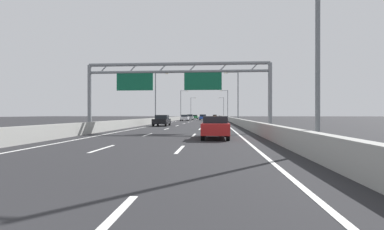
# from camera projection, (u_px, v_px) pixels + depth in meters

# --- Properties ---
(ground_plane) EXTENTS (260.00, 260.00, 0.00)m
(ground_plane) POSITION_uv_depth(u_px,v_px,m) (205.00, 119.00, 100.44)
(ground_plane) COLOR #262628
(lane_dash_left_1) EXTENTS (0.16, 3.00, 0.01)m
(lane_dash_left_1) POSITION_uv_depth(u_px,v_px,m) (102.00, 149.00, 13.34)
(lane_dash_left_1) COLOR white
(lane_dash_left_1) RESTS_ON ground_plane
(lane_dash_left_2) EXTENTS (0.16, 3.00, 0.01)m
(lane_dash_left_2) POSITION_uv_depth(u_px,v_px,m) (147.00, 135.00, 22.32)
(lane_dash_left_2) COLOR white
(lane_dash_left_2) RESTS_ON ground_plane
(lane_dash_left_3) EXTENTS (0.16, 3.00, 0.01)m
(lane_dash_left_3) POSITION_uv_depth(u_px,v_px,m) (167.00, 129.00, 31.29)
(lane_dash_left_3) COLOR white
(lane_dash_left_3) RESTS_ON ground_plane
(lane_dash_left_4) EXTENTS (0.16, 3.00, 0.01)m
(lane_dash_left_4) POSITION_uv_depth(u_px,v_px,m) (177.00, 126.00, 40.26)
(lane_dash_left_4) COLOR white
(lane_dash_left_4) RESTS_ON ground_plane
(lane_dash_left_5) EXTENTS (0.16, 3.00, 0.01)m
(lane_dash_left_5) POSITION_uv_depth(u_px,v_px,m) (184.00, 124.00, 49.24)
(lane_dash_left_5) COLOR white
(lane_dash_left_5) RESTS_ON ground_plane
(lane_dash_left_6) EXTENTS (0.16, 3.00, 0.01)m
(lane_dash_left_6) POSITION_uv_depth(u_px,v_px,m) (189.00, 122.00, 58.21)
(lane_dash_left_6) COLOR white
(lane_dash_left_6) RESTS_ON ground_plane
(lane_dash_left_7) EXTENTS (0.16, 3.00, 0.01)m
(lane_dash_left_7) POSITION_uv_depth(u_px,v_px,m) (192.00, 121.00, 67.18)
(lane_dash_left_7) COLOR white
(lane_dash_left_7) RESTS_ON ground_plane
(lane_dash_left_8) EXTENTS (0.16, 3.00, 0.01)m
(lane_dash_left_8) POSITION_uv_depth(u_px,v_px,m) (195.00, 120.00, 76.16)
(lane_dash_left_8) COLOR white
(lane_dash_left_8) RESTS_ON ground_plane
(lane_dash_left_9) EXTENTS (0.16, 3.00, 0.01)m
(lane_dash_left_9) POSITION_uv_depth(u_px,v_px,m) (197.00, 120.00, 85.13)
(lane_dash_left_9) COLOR white
(lane_dash_left_9) RESTS_ON ground_plane
(lane_dash_left_10) EXTENTS (0.16, 3.00, 0.01)m
(lane_dash_left_10) POSITION_uv_depth(u_px,v_px,m) (198.00, 119.00, 94.10)
(lane_dash_left_10) COLOR white
(lane_dash_left_10) RESTS_ON ground_plane
(lane_dash_left_11) EXTENTS (0.16, 3.00, 0.01)m
(lane_dash_left_11) POSITION_uv_depth(u_px,v_px,m) (200.00, 119.00, 103.08)
(lane_dash_left_11) COLOR white
(lane_dash_left_11) RESTS_ON ground_plane
(lane_dash_left_12) EXTENTS (0.16, 3.00, 0.01)m
(lane_dash_left_12) POSITION_uv_depth(u_px,v_px,m) (201.00, 118.00, 112.05)
(lane_dash_left_12) COLOR white
(lane_dash_left_12) RESTS_ON ground_plane
(lane_dash_left_13) EXTENTS (0.16, 3.00, 0.01)m
(lane_dash_left_13) POSITION_uv_depth(u_px,v_px,m) (202.00, 118.00, 121.02)
(lane_dash_left_13) COLOR white
(lane_dash_left_13) RESTS_ON ground_plane
(lane_dash_left_14) EXTENTS (0.16, 3.00, 0.01)m
(lane_dash_left_14) POSITION_uv_depth(u_px,v_px,m) (203.00, 118.00, 130.00)
(lane_dash_left_14) COLOR white
(lane_dash_left_14) RESTS_ON ground_plane
(lane_dash_left_15) EXTENTS (0.16, 3.00, 0.01)m
(lane_dash_left_15) POSITION_uv_depth(u_px,v_px,m) (204.00, 118.00, 138.97)
(lane_dash_left_15) COLOR white
(lane_dash_left_15) RESTS_ON ground_plane
(lane_dash_left_16) EXTENTS (0.16, 3.00, 0.01)m
(lane_dash_left_16) POSITION_uv_depth(u_px,v_px,m) (204.00, 117.00, 147.94)
(lane_dash_left_16) COLOR white
(lane_dash_left_16) RESTS_ON ground_plane
(lane_dash_left_17) EXTENTS (0.16, 3.00, 0.01)m
(lane_dash_left_17) POSITION_uv_depth(u_px,v_px,m) (205.00, 117.00, 156.92)
(lane_dash_left_17) COLOR white
(lane_dash_left_17) RESTS_ON ground_plane
(lane_dash_right_0) EXTENTS (0.16, 3.00, 0.01)m
(lane_dash_right_0) POSITION_uv_depth(u_px,v_px,m) (105.00, 226.00, 4.09)
(lane_dash_right_0) COLOR white
(lane_dash_right_0) RESTS_ON ground_plane
(lane_dash_right_1) EXTENTS (0.16, 3.00, 0.01)m
(lane_dash_right_1) POSITION_uv_depth(u_px,v_px,m) (180.00, 149.00, 13.07)
(lane_dash_right_1) COLOR white
(lane_dash_right_1) RESTS_ON ground_plane
(lane_dash_right_2) EXTENTS (0.16, 3.00, 0.01)m
(lane_dash_right_2) POSITION_uv_depth(u_px,v_px,m) (194.00, 135.00, 22.04)
(lane_dash_right_2) COLOR white
(lane_dash_right_2) RESTS_ON ground_plane
(lane_dash_right_3) EXTENTS (0.16, 3.00, 0.01)m
(lane_dash_right_3) POSITION_uv_depth(u_px,v_px,m) (200.00, 129.00, 31.01)
(lane_dash_right_3) COLOR white
(lane_dash_right_3) RESTS_ON ground_plane
(lane_dash_right_4) EXTENTS (0.16, 3.00, 0.01)m
(lane_dash_right_4) POSITION_uv_depth(u_px,v_px,m) (203.00, 126.00, 39.99)
(lane_dash_right_4) COLOR white
(lane_dash_right_4) RESTS_ON ground_plane
(lane_dash_right_5) EXTENTS (0.16, 3.00, 0.01)m
(lane_dash_right_5) POSITION_uv_depth(u_px,v_px,m) (205.00, 124.00, 48.96)
(lane_dash_right_5) COLOR white
(lane_dash_right_5) RESTS_ON ground_plane
(lane_dash_right_6) EXTENTS (0.16, 3.00, 0.01)m
(lane_dash_right_6) POSITION_uv_depth(u_px,v_px,m) (207.00, 122.00, 57.93)
(lane_dash_right_6) COLOR white
(lane_dash_right_6) RESTS_ON ground_plane
(lane_dash_right_7) EXTENTS (0.16, 3.00, 0.01)m
(lane_dash_right_7) POSITION_uv_depth(u_px,v_px,m) (208.00, 121.00, 66.91)
(lane_dash_right_7) COLOR white
(lane_dash_right_7) RESTS_ON ground_plane
(lane_dash_right_8) EXTENTS (0.16, 3.00, 0.01)m
(lane_dash_right_8) POSITION_uv_depth(u_px,v_px,m) (208.00, 120.00, 75.88)
(lane_dash_right_8) COLOR white
(lane_dash_right_8) RESTS_ON ground_plane
(lane_dash_right_9) EXTENTS (0.16, 3.00, 0.01)m
(lane_dash_right_9) POSITION_uv_depth(u_px,v_px,m) (209.00, 120.00, 84.85)
(lane_dash_right_9) COLOR white
(lane_dash_right_9) RESTS_ON ground_plane
(lane_dash_right_10) EXTENTS (0.16, 3.00, 0.01)m
(lane_dash_right_10) POSITION_uv_depth(u_px,v_px,m) (210.00, 119.00, 93.83)
(lane_dash_right_10) COLOR white
(lane_dash_right_10) RESTS_ON ground_plane
(lane_dash_right_11) EXTENTS (0.16, 3.00, 0.01)m
(lane_dash_right_11) POSITION_uv_depth(u_px,v_px,m) (210.00, 119.00, 102.80)
(lane_dash_right_11) COLOR white
(lane_dash_right_11) RESTS_ON ground_plane
(lane_dash_right_12) EXTENTS (0.16, 3.00, 0.01)m
(lane_dash_right_12) POSITION_uv_depth(u_px,v_px,m) (210.00, 118.00, 111.77)
(lane_dash_right_12) COLOR white
(lane_dash_right_12) RESTS_ON ground_plane
(lane_dash_right_13) EXTENTS (0.16, 3.00, 0.01)m
(lane_dash_right_13) POSITION_uv_depth(u_px,v_px,m) (211.00, 118.00, 120.75)
(lane_dash_right_13) COLOR white
(lane_dash_right_13) RESTS_ON ground_plane
(lane_dash_right_14) EXTENTS (0.16, 3.00, 0.01)m
(lane_dash_right_14) POSITION_uv_depth(u_px,v_px,m) (211.00, 118.00, 129.72)
(lane_dash_right_14) COLOR white
(lane_dash_right_14) RESTS_ON ground_plane
(lane_dash_right_15) EXTENTS (0.16, 3.00, 0.01)m
(lane_dash_right_15) POSITION_uv_depth(u_px,v_px,m) (211.00, 118.00, 138.69)
(lane_dash_right_15) COLOR white
(lane_dash_right_15) RESTS_ON ground_plane
(lane_dash_right_16) EXTENTS (0.16, 3.00, 0.01)m
(lane_dash_right_16) POSITION_uv_depth(u_px,v_px,m) (211.00, 117.00, 147.67)
(lane_dash_right_16) COLOR white
(lane_dash_right_16) RESTS_ON ground_plane
(lane_dash_right_17) EXTENTS (0.16, 3.00, 0.01)m
(lane_dash_right_17) POSITION_uv_depth(u_px,v_px,m) (211.00, 117.00, 156.64)
(lane_dash_right_17) COLOR white
(lane_dash_right_17) RESTS_ON ground_plane
(edge_line_left) EXTENTS (0.16, 176.00, 0.01)m
(edge_line_left) POSITION_uv_depth(u_px,v_px,m) (186.00, 119.00, 88.88)
(edge_line_left) COLOR white
(edge_line_left) RESTS_ON ground_plane
(edge_line_right) EXTENTS (0.16, 176.00, 0.01)m
(edge_line_right) POSITION_uv_depth(u_px,v_px,m) (221.00, 119.00, 88.08)
(edge_line_right) COLOR white
(edge_line_right) RESTS_ON ground_plane
(barrier_left) EXTENTS (0.45, 220.00, 0.95)m
(barrier_left) POSITION_uv_depth(u_px,v_px,m) (188.00, 117.00, 110.94)
(barrier_left) COLOR #9E9E99
(barrier_left) RESTS_ON ground_plane
(barrier_right) EXTENTS (0.45, 220.00, 0.95)m
(barrier_right) POSITION_uv_depth(u_px,v_px,m) (224.00, 117.00, 109.88)
(barrier_right) COLOR #9E9E99
(barrier_right) RESTS_ON ground_plane
(sign_gantry) EXTENTS (16.99, 0.36, 6.36)m
(sign_gantry) POSITION_uv_depth(u_px,v_px,m) (176.00, 79.00, 26.48)
(sign_gantry) COLOR gray
(sign_gantry) RESTS_ON ground_plane
(streetlamp_right_near) EXTENTS (2.58, 0.28, 9.50)m
(streetlamp_right_near) POSITION_uv_depth(u_px,v_px,m) (312.00, 24.00, 12.23)
(streetlamp_right_near) COLOR slate
(streetlamp_right_near) RESTS_ON ground_plane
(streetlamp_left_mid) EXTENTS (2.58, 0.28, 9.50)m
(streetlamp_left_mid) POSITION_uv_depth(u_px,v_px,m) (157.00, 94.00, 54.45)
(streetlamp_left_mid) COLOR slate
(streetlamp_left_mid) RESTS_ON ground_plane
(streetlamp_right_mid) EXTENTS (2.58, 0.28, 9.50)m
(streetlamp_right_mid) POSITION_uv_depth(u_px,v_px,m) (237.00, 94.00, 53.30)
(streetlamp_right_mid) COLOR slate
(streetlamp_right_mid) RESTS_ON ground_plane
(streetlamp_left_far) EXTENTS (2.58, 0.28, 9.50)m
(streetlamp_left_far) POSITION_uv_depth(u_px,v_px,m) (181.00, 103.00, 95.52)
(streetlamp_left_far) COLOR slate
(streetlamp_left_far) RESTS_ON ground_plane
(streetlamp_right_far) EXTENTS (2.58, 0.28, 9.50)m
(streetlamp_right_far) POSITION_uv_depth(u_px,v_px,m) (227.00, 103.00, 94.37)
(streetlamp_right_far) COLOR slate
(streetlamp_right_far) RESTS_ON ground_plane
(streetlamp_left_distant) EXTENTS (2.58, 0.28, 9.50)m
(streetlamp_left_distant) POSITION_uv_depth(u_px,v_px,m) (191.00, 106.00, 136.60)
(streetlamp_left_distant) COLOR slate
(streetlamp_left_distant) RESTS_ON ground_plane
(streetlamp_right_distant) EXTENTS (2.58, 0.28, 9.50)m
(streetlamp_right_distant) POSITION_uv_depth(u_px,v_px,m) (223.00, 106.00, 135.45)
(streetlamp_right_distant) COLOR slate
(streetlamp_right_distant) RESTS_ON ground_plane
(silver_car) EXTENTS (1.72, 4.50, 1.56)m
(silver_car) POSITION_uv_depth(u_px,v_px,m) (190.00, 117.00, 80.38)
(silver_car) COLOR #A8ADB2
(silver_car) RESTS_ON ground_plane
(green_car) EXTENTS (1.83, 4.44, 1.40)m
(green_car) POSITION_uv_depth(u_px,v_px,m) (195.00, 117.00, 102.32)
(green_car) COLOR #1E7A38
(green_car) RESTS_ON ground_plane
(orange_car) EXTENTS (1.75, 4.57, 1.44)m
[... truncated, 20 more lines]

